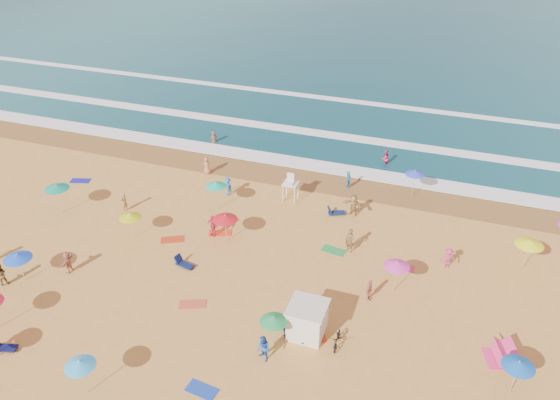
% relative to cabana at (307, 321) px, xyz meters
% --- Properties ---
extents(ground, '(220.00, 220.00, 0.00)m').
position_rel_cabana_xyz_m(ground, '(-6.46, 5.42, -1.00)').
color(ground, gold).
rests_on(ground, ground).
extents(ocean, '(220.00, 140.00, 0.18)m').
position_rel_cabana_xyz_m(ocean, '(-6.46, 89.42, -1.00)').
color(ocean, '#0C4756').
rests_on(ocean, ground).
extents(wet_sand, '(220.00, 220.00, 0.00)m').
position_rel_cabana_xyz_m(wet_sand, '(-6.46, 17.92, -0.99)').
color(wet_sand, olive).
rests_on(wet_sand, ground).
extents(surf_foam, '(200.00, 18.70, 0.05)m').
position_rel_cabana_xyz_m(surf_foam, '(-6.46, 26.74, -0.90)').
color(surf_foam, white).
rests_on(surf_foam, ground).
extents(cabana, '(2.00, 2.00, 2.00)m').
position_rel_cabana_xyz_m(cabana, '(0.00, 0.00, 0.00)').
color(cabana, silver).
rests_on(cabana, ground).
extents(cabana_roof, '(2.20, 2.20, 0.12)m').
position_rel_cabana_xyz_m(cabana_roof, '(0.00, 0.00, 1.06)').
color(cabana_roof, silver).
rests_on(cabana_roof, cabana).
extents(bicycle, '(0.69, 1.76, 0.91)m').
position_rel_cabana_xyz_m(bicycle, '(1.90, -0.30, -0.54)').
color(bicycle, black).
rests_on(bicycle, ground).
extents(lifeguard_stand, '(1.20, 1.20, 2.10)m').
position_rel_cabana_xyz_m(lifeguard_stand, '(-5.70, 14.10, 0.05)').
color(lifeguard_stand, white).
rests_on(lifeguard_stand, ground).
extents(beach_umbrellas, '(45.78, 28.24, 0.80)m').
position_rel_cabana_xyz_m(beach_umbrellas, '(-2.01, 3.76, 1.14)').
color(beach_umbrellas, red).
rests_on(beach_umbrellas, ground).
extents(loungers, '(37.49, 24.08, 0.34)m').
position_rel_cabana_xyz_m(loungers, '(2.70, 1.84, -0.83)').
color(loungers, '#0E1147').
rests_on(loungers, ground).
extents(towels, '(30.28, 19.67, 0.03)m').
position_rel_cabana_xyz_m(towels, '(-9.36, 2.57, -0.98)').
color(towels, red).
rests_on(towels, ground).
extents(beachgoers, '(39.98, 26.69, 2.10)m').
position_rel_cabana_xyz_m(beachgoers, '(-4.38, 10.68, -0.22)').
color(beachgoers, '#C63163').
rests_on(beachgoers, ground).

